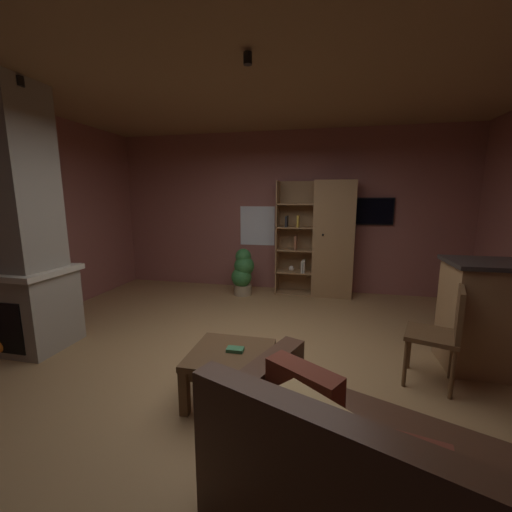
{
  "coord_description": "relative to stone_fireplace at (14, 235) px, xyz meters",
  "views": [
    {
      "loc": [
        0.73,
        -2.94,
        1.67
      ],
      "look_at": [
        0.0,
        0.4,
        1.05
      ],
      "focal_mm": 22.35,
      "sensor_mm": 36.0,
      "label": 1
    }
  ],
  "objects": [
    {
      "name": "window_pane_back",
      "position": [
        2.06,
        2.98,
        -0.11
      ],
      "size": [
        0.64,
        0.01,
        0.72
      ],
      "primitive_type": "cube",
      "color": "white"
    },
    {
      "name": "dining_chair",
      "position": [
        4.34,
        0.14,
        -0.75
      ],
      "size": [
        0.53,
        0.53,
        0.92
      ],
      "color": "brown",
      "rests_on": "ground"
    },
    {
      "name": "track_light_spot_0",
      "position": [
        0.41,
        -0.08,
        1.48
      ],
      "size": [
        0.07,
        0.07,
        0.09
      ],
      "primitive_type": "cylinder",
      "color": "black"
    },
    {
      "name": "wall_mounted_tv",
      "position": [
        4.0,
        2.95,
        0.17
      ],
      "size": [
        0.81,
        0.06,
        0.46
      ],
      "color": "black"
    },
    {
      "name": "bookshelf_cabinet",
      "position": [
        3.34,
        2.74,
        -0.31
      ],
      "size": [
        1.3,
        0.41,
        1.96
      ],
      "color": "#997047",
      "rests_on": "ground"
    },
    {
      "name": "stone_fireplace",
      "position": [
        0.0,
        0.0,
        0.0
      ],
      "size": [
        1.03,
        0.77,
        2.83
      ],
      "color": "gray",
      "rests_on": "ground"
    },
    {
      "name": "ceiling",
      "position": [
        2.56,
        0.14,
        1.56
      ],
      "size": [
        6.23,
        5.67,
        0.02
      ],
      "primitive_type": "cube",
      "color": "#8E6B47"
    },
    {
      "name": "wall_back",
      "position": [
        2.56,
        3.01,
        0.14
      ],
      "size": [
        6.35,
        0.06,
        2.83
      ],
      "primitive_type": "cube",
      "color": "#8E544C",
      "rests_on": "ground"
    },
    {
      "name": "track_light_spot_1",
      "position": [
        2.64,
        -0.1,
        1.48
      ],
      "size": [
        0.07,
        0.07,
        0.09
      ],
      "primitive_type": "cylinder",
      "color": "black"
    },
    {
      "name": "potted_floor_plant",
      "position": [
        1.92,
        2.42,
        -0.87
      ],
      "size": [
        0.39,
        0.39,
        0.81
      ],
      "color": "#9E896B",
      "rests_on": "ground"
    },
    {
      "name": "coffee_table",
      "position": [
        2.57,
        -0.44,
        -0.95
      ],
      "size": [
        0.66,
        0.65,
        0.42
      ],
      "color": "brown",
      "rests_on": "ground"
    },
    {
      "name": "leather_couch",
      "position": [
        3.6,
        -1.39,
        -0.98
      ],
      "size": [
        1.87,
        1.49,
        0.84
      ],
      "color": "#4C2D1E",
      "rests_on": "ground"
    },
    {
      "name": "table_book_0",
      "position": [
        2.6,
        -0.42,
        -0.85
      ],
      "size": [
        0.14,
        0.09,
        0.03
      ],
      "primitive_type": "cube",
      "rotation": [
        0.0,
        0.0,
        0.02
      ],
      "color": "#387247",
      "rests_on": "coffee_table"
    },
    {
      "name": "floor",
      "position": [
        2.56,
        0.14,
        -1.29
      ],
      "size": [
        6.23,
        5.67,
        0.02
      ],
      "primitive_type": "cube",
      "color": "#A37A4C",
      "rests_on": "ground"
    }
  ]
}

